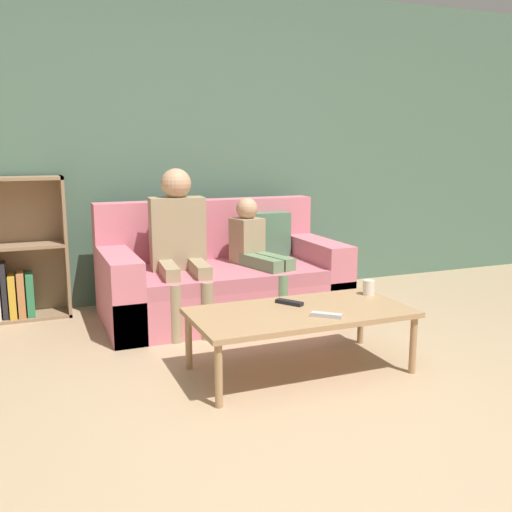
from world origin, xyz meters
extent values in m
plane|color=tan|center=(0.00, 0.00, 0.00)|extent=(22.00, 22.00, 0.00)
cube|color=#4C6B56|center=(0.00, 2.62, 1.30)|extent=(12.00, 0.06, 2.60)
cube|color=#D1707F|center=(0.07, 1.92, 0.15)|extent=(1.79, 0.94, 0.30)
cube|color=#C06775|center=(0.07, 1.83, 0.35)|extent=(1.35, 0.76, 0.10)
cube|color=#D1707F|center=(0.07, 2.29, 0.63)|extent=(1.79, 0.18, 0.47)
cube|color=#D1707F|center=(-0.71, 1.92, 0.28)|extent=(0.22, 0.94, 0.56)
cube|color=#D1707F|center=(0.86, 1.92, 0.28)|extent=(0.22, 0.94, 0.56)
cube|color=#4C7556|center=(0.55, 2.14, 0.58)|extent=(0.36, 0.12, 0.36)
cube|color=#8E7051|center=(-1.02, 2.44, 0.53)|extent=(0.02, 0.28, 1.07)
cube|color=#8E7051|center=(-1.35, 2.57, 0.53)|extent=(0.68, 0.02, 1.07)
cube|color=#8E7051|center=(-1.35, 2.44, 0.01)|extent=(0.68, 0.28, 0.02)
cube|color=#8E7051|center=(-1.35, 2.44, 0.56)|extent=(0.63, 0.28, 0.02)
cube|color=#8E7051|center=(-1.35, 2.44, 1.06)|extent=(0.68, 0.28, 0.02)
cube|color=#232328|center=(-1.47, 2.43, 0.23)|extent=(0.04, 0.17, 0.42)
cube|color=gold|center=(-1.42, 2.43, 0.18)|extent=(0.05, 0.23, 0.32)
cube|color=#B77542|center=(-1.36, 2.44, 0.19)|extent=(0.05, 0.24, 0.33)
cube|color=#2D7A4C|center=(-1.30, 2.43, 0.18)|extent=(0.05, 0.21, 0.32)
cylinder|color=#A87F56|center=(-0.46, 0.44, 0.17)|extent=(0.04, 0.04, 0.34)
cylinder|color=#A87F56|center=(0.71, 0.44, 0.17)|extent=(0.04, 0.04, 0.34)
cylinder|color=#A87F56|center=(-0.46, 0.99, 0.17)|extent=(0.04, 0.04, 0.34)
cylinder|color=#A87F56|center=(0.71, 0.99, 0.17)|extent=(0.04, 0.04, 0.34)
cube|color=#A87F56|center=(0.13, 0.71, 0.35)|extent=(1.25, 0.63, 0.03)
cylinder|color=#9E8966|center=(-0.41, 1.47, 0.20)|extent=(0.10, 0.10, 0.40)
cylinder|color=#9E8966|center=(-0.20, 1.45, 0.20)|extent=(0.10, 0.10, 0.40)
cube|color=#9E8966|center=(-0.39, 1.72, 0.44)|extent=(0.13, 0.43, 0.09)
cube|color=#9E8966|center=(-0.18, 1.70, 0.44)|extent=(0.13, 0.43, 0.09)
cube|color=#9E8966|center=(-0.26, 1.96, 0.66)|extent=(0.41, 0.23, 0.53)
sphere|color=tan|center=(-0.26, 1.96, 1.02)|extent=(0.22, 0.22, 0.22)
cylinder|color=#66845B|center=(0.36, 1.47, 0.20)|extent=(0.11, 0.11, 0.40)
cylinder|color=#66845B|center=(0.47, 1.50, 0.20)|extent=(0.11, 0.11, 0.40)
cube|color=#66845B|center=(0.30, 1.71, 0.44)|extent=(0.20, 0.43, 0.09)
cube|color=#66845B|center=(0.41, 1.74, 0.44)|extent=(0.20, 0.43, 0.09)
cube|color=#9E8966|center=(0.29, 1.96, 0.57)|extent=(0.25, 0.25, 0.35)
sphere|color=tan|center=(0.29, 1.96, 0.82)|extent=(0.17, 0.17, 0.17)
cylinder|color=silver|center=(0.68, 0.86, 0.41)|extent=(0.07, 0.07, 0.09)
cube|color=black|center=(0.12, 0.85, 0.38)|extent=(0.13, 0.17, 0.02)
cube|color=#B7B7BC|center=(0.20, 0.54, 0.38)|extent=(0.16, 0.15, 0.02)
camera|label=1|loc=(-1.29, -2.09, 1.28)|focal=40.00mm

